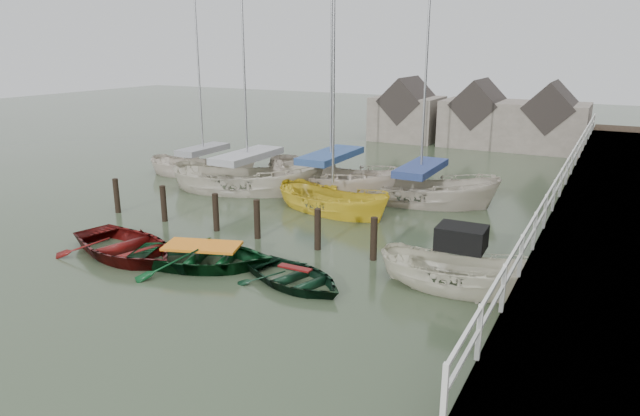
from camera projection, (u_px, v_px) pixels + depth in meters
The scene contains 13 objects.
ground at pixel (234, 274), 16.95m from camera, with size 120.00×120.00×0.00m, color #2C3823.
pier at pixel (606, 210), 20.94m from camera, with size 3.04×32.00×2.70m.
mooring_pilings at pixel (259, 225), 19.86m from camera, with size 13.72×0.22×1.80m.
far_sheds at pixel (476, 117), 38.09m from camera, with size 14.00×4.08×4.39m.
rowboat_red at pixel (126, 256), 18.34m from camera, with size 3.28×4.59×0.95m, color #4F0C0B.
rowboat_green at pixel (204, 266), 17.53m from camera, with size 3.13×4.39×0.91m, color #083215.
rowboat_dkgreen at pixel (295, 284), 16.18m from camera, with size 2.44×3.41×0.71m, color black.
motorboat at pixel (456, 287), 15.82m from camera, with size 4.49×1.80×2.65m.
sailboat_a at pixel (248, 190), 26.46m from camera, with size 7.77×4.89×11.43m.
sailboat_b at pixel (331, 191), 26.31m from camera, with size 7.91×4.51×12.33m.
sailboat_c at pixel (333, 211), 23.26m from camera, with size 5.87×3.33×10.83m.
sailboat_d at pixel (420, 201), 24.50m from camera, with size 6.86×3.24×12.37m.
sailboat_e at pixel (205, 173), 29.79m from camera, with size 6.06×4.15×9.94m.
Camera 1 is at (9.67, -12.69, 6.57)m, focal length 32.00 mm.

